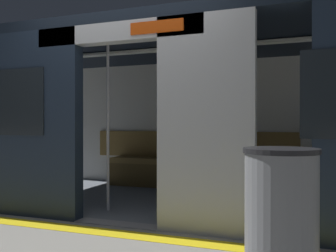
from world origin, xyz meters
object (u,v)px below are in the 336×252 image
object	(u,v)px
train_car	(158,92)
book	(216,159)
handbag	(178,153)
person_seated	(195,147)
grab_pole_door	(108,125)
bench_seat	(186,166)
trash_bin	(281,226)

from	to	relation	value
train_car	book	size ratio (longest dim) A/B	29.09
train_car	handbag	bearing A→B (deg)	-84.45
person_seated	handbag	distance (m)	0.39
grab_pole_door	handbag	bearing A→B (deg)	-97.29
bench_seat	grab_pole_door	world-z (taller)	grab_pole_door
trash_bin	handbag	bearing A→B (deg)	-62.43
handbag	person_seated	bearing A→B (deg)	158.98
train_car	trash_bin	world-z (taller)	train_car
handbag	book	xyz separation A→B (m)	(-0.66, 0.03, -0.07)
person_seated	grab_pole_door	size ratio (longest dim) A/B	0.58
handbag	book	bearing A→B (deg)	177.43
train_car	grab_pole_door	xyz separation A→B (m)	(0.36, 0.73, -0.45)
handbag	bench_seat	bearing A→B (deg)	154.85
handbag	grab_pole_door	bearing A→B (deg)	82.71
grab_pole_door	trash_bin	xyz separation A→B (m)	(-2.15, 1.75, -0.59)
train_car	bench_seat	xyz separation A→B (m)	(-0.06, -1.09, -1.12)
bench_seat	handbag	world-z (taller)	handbag
person_seated	grab_pole_door	xyz separation A→B (m)	(0.59, 1.77, 0.35)
book	grab_pole_door	size ratio (longest dim) A/B	0.11
train_car	book	world-z (taller)	train_car
bench_seat	person_seated	xyz separation A→B (m)	(-0.17, 0.05, 0.33)
bench_seat	handbag	size ratio (longest dim) A/B	10.24
train_car	person_seated	size ratio (longest dim) A/B	5.30
handbag	trash_bin	distance (m)	4.12
book	train_car	bearing A→B (deg)	38.62
handbag	grab_pole_door	distance (m)	1.98
bench_seat	trash_bin	bearing A→B (deg)	115.89
book	grab_pole_door	bearing A→B (deg)	38.40
person_seated	trash_bin	size ratio (longest dim) A/B	1.32
book	trash_bin	bearing A→B (deg)	83.09
trash_bin	book	bearing A→B (deg)	-70.97
handbag	book	distance (m)	0.66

